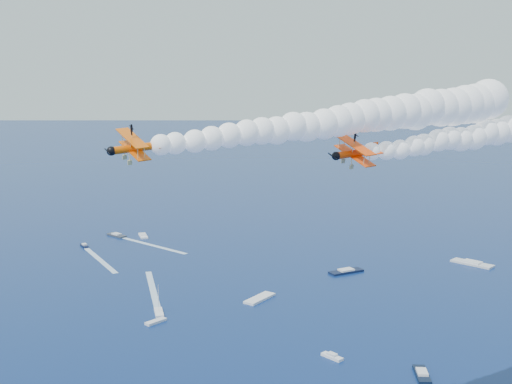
# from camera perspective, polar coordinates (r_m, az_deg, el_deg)

# --- Properties ---
(biplane_lead) EXTENTS (13.15, 13.62, 8.58)m
(biplane_lead) POSITION_cam_1_polar(r_m,az_deg,el_deg) (103.43, 8.69, 3.36)
(biplane_lead) COLOR #FF4505
(biplane_trail) EXTENTS (11.83, 12.17, 7.38)m
(biplane_trail) POSITION_cam_1_polar(r_m,az_deg,el_deg) (87.05, -10.35, 3.79)
(biplane_trail) COLOR #EF5A05
(smoke_trail_trail) EXTENTS (69.68, 69.65, 12.04)m
(smoke_trail_trail) POSITION_cam_1_polar(r_m,az_deg,el_deg) (101.69, 7.65, 6.17)
(smoke_trail_trail) COLOR white
(spectator_boats) EXTENTS (208.74, 153.05, 0.70)m
(spectator_boats) POSITION_cam_1_polar(r_m,az_deg,el_deg) (188.41, 4.15, -10.60)
(spectator_boats) COLOR #323743
(spectator_boats) RESTS_ON ground
(boat_wakes) EXTENTS (57.18, 75.55, 0.04)m
(boat_wakes) POSITION_cam_1_polar(r_m,az_deg,el_deg) (242.30, -10.45, -6.09)
(boat_wakes) COLOR white
(boat_wakes) RESTS_ON ground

